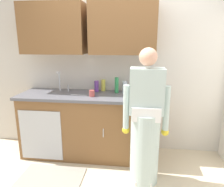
# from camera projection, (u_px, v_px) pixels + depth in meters

# --- Properties ---
(ground_plane) EXTENTS (9.00, 9.00, 0.00)m
(ground_plane) POSITION_uv_depth(u_px,v_px,m) (120.00, 186.00, 2.54)
(ground_plane) COLOR beige
(kitchen_wall_with_uppers) EXTENTS (4.80, 0.44, 2.70)m
(kitchen_wall_with_uppers) POSITION_uv_depth(u_px,v_px,m) (118.00, 55.00, 3.16)
(kitchen_wall_with_uppers) COLOR beige
(kitchen_wall_with_uppers) RESTS_ON ground
(counter_cabinet) EXTENTS (1.90, 0.62, 0.90)m
(counter_cabinet) POSITION_uv_depth(u_px,v_px,m) (88.00, 126.00, 3.17)
(counter_cabinet) COLOR brown
(counter_cabinet) RESTS_ON ground
(countertop) EXTENTS (1.96, 0.66, 0.04)m
(countertop) POSITION_uv_depth(u_px,v_px,m) (87.00, 96.00, 3.06)
(countertop) COLOR #595960
(countertop) RESTS_ON counter_cabinet
(sink) EXTENTS (0.50, 0.36, 0.35)m
(sink) POSITION_uv_depth(u_px,v_px,m) (59.00, 94.00, 3.11)
(sink) COLOR #B7BABF
(sink) RESTS_ON counter_cabinet
(person_at_sink) EXTENTS (0.55, 0.34, 1.62)m
(person_at_sink) POSITION_uv_depth(u_px,v_px,m) (145.00, 128.00, 2.49)
(person_at_sink) COLOR white
(person_at_sink) RESTS_ON ground
(floor_mat) EXTENTS (0.80, 0.50, 0.01)m
(floor_mat) POSITION_uv_depth(u_px,v_px,m) (52.00, 177.00, 2.69)
(floor_mat) COLOR gray
(floor_mat) RESTS_ON ground
(bottle_dish_liquid) EXTENTS (0.06, 0.06, 0.23)m
(bottle_dish_liquid) POSITION_uv_depth(u_px,v_px,m) (117.00, 85.00, 3.11)
(bottle_dish_liquid) COLOR #2D8C4C
(bottle_dish_liquid) RESTS_ON countertop
(bottle_water_short) EXTENTS (0.07, 0.07, 0.16)m
(bottle_water_short) POSITION_uv_depth(u_px,v_px,m) (97.00, 86.00, 3.19)
(bottle_water_short) COLOR #66388C
(bottle_water_short) RESTS_ON countertop
(bottle_water_tall) EXTENTS (0.06, 0.06, 0.17)m
(bottle_water_tall) POSITION_uv_depth(u_px,v_px,m) (103.00, 85.00, 3.24)
(bottle_water_tall) COLOR #D8D14C
(bottle_water_tall) RESTS_ON countertop
(bottle_cleaner_spray) EXTENTS (0.07, 0.07, 0.25)m
(bottle_cleaner_spray) POSITION_uv_depth(u_px,v_px,m) (146.00, 85.00, 3.11)
(bottle_cleaner_spray) COLOR #334CB2
(bottle_cleaner_spray) RESTS_ON countertop
(bottle_soap) EXTENTS (0.07, 0.07, 0.18)m
(bottle_soap) POSITION_uv_depth(u_px,v_px,m) (125.00, 87.00, 3.12)
(bottle_soap) COLOR silver
(bottle_soap) RESTS_ON countertop
(cup_by_sink) EXTENTS (0.08, 0.08, 0.09)m
(cup_by_sink) POSITION_uv_depth(u_px,v_px,m) (92.00, 93.00, 2.92)
(cup_by_sink) COLOR #B24C47
(cup_by_sink) RESTS_ON countertop
(knife_on_counter) EXTENTS (0.24, 0.04, 0.01)m
(knife_on_counter) POSITION_uv_depth(u_px,v_px,m) (79.00, 95.00, 2.99)
(knife_on_counter) COLOR silver
(knife_on_counter) RESTS_ON countertop
(sponge) EXTENTS (0.11, 0.07, 0.03)m
(sponge) POSITION_uv_depth(u_px,v_px,m) (131.00, 94.00, 3.03)
(sponge) COLOR #4CBF4C
(sponge) RESTS_ON countertop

